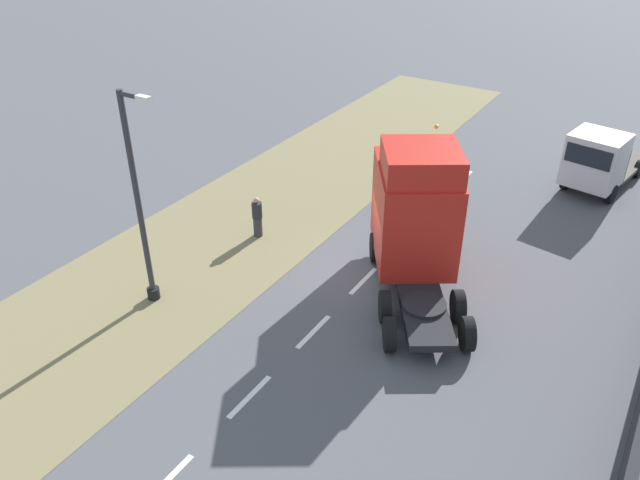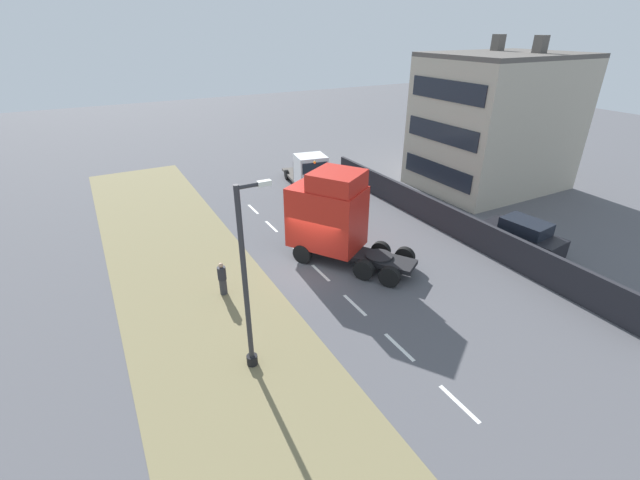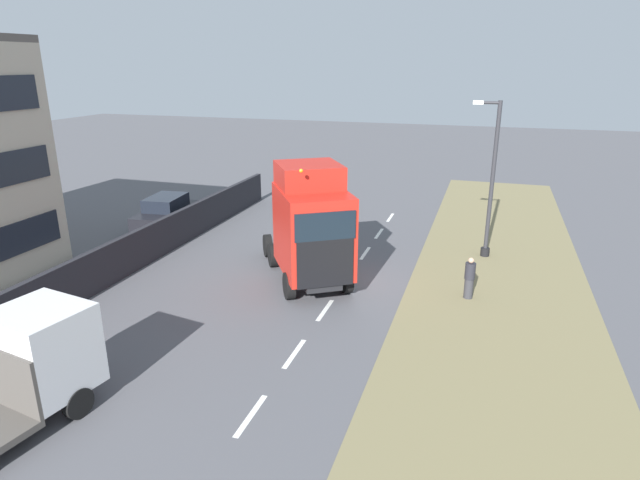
% 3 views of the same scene
% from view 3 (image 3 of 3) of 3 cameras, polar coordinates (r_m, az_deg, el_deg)
% --- Properties ---
extents(ground_plane, '(120.00, 120.00, 0.00)m').
position_cam_3_polar(ground_plane, '(21.76, 2.50, -4.74)').
color(ground_plane, '#515156').
rests_on(ground_plane, ground).
extents(grass_verge, '(7.00, 44.00, 0.01)m').
position_cam_3_polar(grass_verge, '(21.15, 18.47, -6.44)').
color(grass_verge, olive).
rests_on(grass_verge, ground).
extents(lane_markings, '(0.16, 21.00, 0.00)m').
position_cam_3_polar(lane_markings, '(22.39, 2.97, -4.06)').
color(lane_markings, white).
rests_on(lane_markings, ground).
extents(boundary_wall, '(0.25, 24.00, 1.70)m').
position_cam_3_polar(boundary_wall, '(25.18, -17.63, -0.29)').
color(boundary_wall, '#232328').
rests_on(boundary_wall, ground).
extents(lorry_cab, '(5.56, 6.72, 5.02)m').
position_cam_3_polar(lorry_cab, '(20.90, -0.97, 1.42)').
color(lorry_cab, black).
rests_on(lorry_cab, ground).
extents(flatbed_truck, '(3.03, 5.88, 2.78)m').
position_cam_3_polar(flatbed_truck, '(15.33, -28.58, -11.62)').
color(flatbed_truck, silver).
rests_on(flatbed_truck, ground).
extents(parked_car, '(2.37, 4.45, 1.91)m').
position_cam_3_polar(parked_car, '(29.27, -16.08, 2.62)').
color(parked_car, black).
rests_on(parked_car, ground).
extents(lamp_post, '(1.32, 0.41, 7.02)m').
position_cam_3_polar(lamp_post, '(25.14, 17.68, 5.15)').
color(lamp_post, black).
rests_on(lamp_post, ground).
extents(pedestrian, '(0.39, 0.39, 1.64)m').
position_cam_3_polar(pedestrian, '(20.98, 15.66, -3.99)').
color(pedestrian, '#333338').
rests_on(pedestrian, ground).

